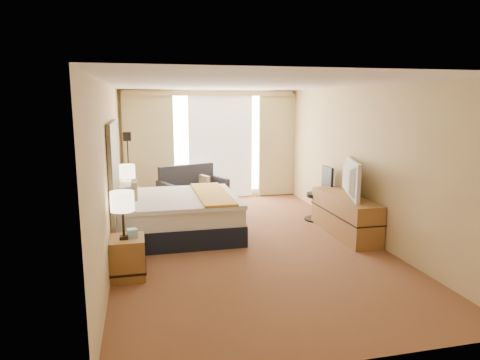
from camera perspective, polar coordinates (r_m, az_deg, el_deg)
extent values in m
cube|color=#582019|center=(7.29, 0.59, -8.25)|extent=(4.20, 7.00, 0.02)
cube|color=silver|center=(6.91, 0.63, 12.64)|extent=(4.20, 7.00, 0.02)
cube|color=#CEBB7D|center=(10.39, -4.03, 4.71)|extent=(4.20, 0.02, 2.60)
cube|color=#CEBB7D|center=(3.75, 13.57, -5.92)|extent=(4.20, 0.02, 2.60)
cube|color=#CEBB7D|center=(6.80, -16.86, 1.23)|extent=(0.02, 7.00, 2.60)
cube|color=#CEBB7D|center=(7.75, 15.88, 2.37)|extent=(0.02, 7.00, 2.60)
cube|color=black|center=(6.99, -16.42, 1.33)|extent=(0.06, 1.85, 1.50)
cube|color=olive|center=(6.02, -14.71, -9.93)|extent=(0.45, 0.52, 0.55)
cube|color=olive|center=(8.41, -14.34, -4.06)|extent=(0.45, 0.52, 0.55)
cube|color=olive|center=(7.81, 13.79, -4.59)|extent=(0.50, 1.80, 0.70)
cube|color=white|center=(10.40, -2.64, 4.84)|extent=(2.30, 0.02, 2.30)
cube|color=beige|center=(10.14, -12.05, 4.19)|extent=(1.15, 0.09, 2.50)
cube|color=beige|center=(10.66, 4.89, 4.68)|extent=(0.90, 0.09, 2.50)
cube|color=white|center=(10.36, -2.59, 4.54)|extent=(1.55, 0.04, 2.50)
cube|color=#CEBB7D|center=(10.18, -3.97, 11.47)|extent=(4.00, 0.16, 0.12)
cube|color=black|center=(7.68, -8.24, -6.02)|extent=(2.07, 1.88, 0.35)
cube|color=silver|center=(7.60, -8.31, -3.69)|extent=(2.03, 1.83, 0.30)
cube|color=silver|center=(7.56, -7.75, -2.40)|extent=(1.90, 1.90, 0.07)
cube|color=#C38A2D|center=(7.62, -3.76, -1.85)|extent=(0.54, 1.90, 0.04)
cube|color=silver|center=(7.07, -15.01, -2.55)|extent=(0.28, 0.77, 0.18)
cube|color=silver|center=(7.96, -14.83, -1.10)|extent=(0.28, 0.77, 0.18)
cube|color=beige|center=(7.50, -13.87, -1.45)|extent=(0.10, 0.41, 0.36)
cube|color=maroon|center=(9.70, -6.21, -2.75)|extent=(1.64, 1.26, 0.26)
cube|color=#2B2B30|center=(9.61, -6.09, -1.57)|extent=(1.49, 1.08, 0.17)
cube|color=#2B2B30|center=(9.88, -7.14, 0.40)|extent=(1.31, 0.63, 0.57)
cube|color=#2B2B30|center=(9.36, -9.89, -1.80)|extent=(0.38, 0.77, 0.47)
cube|color=#2B2B30|center=(9.99, -2.83, -0.88)|extent=(0.38, 0.77, 0.47)
cube|color=beige|center=(9.70, -4.76, -0.36)|extent=(0.21, 0.37, 0.33)
cube|color=black|center=(9.34, -14.37, -4.30)|extent=(0.22, 0.22, 0.02)
cylinder|color=black|center=(9.17, -14.59, 0.41)|extent=(0.03, 0.03, 1.53)
cube|color=black|center=(9.07, -14.83, 5.64)|extent=(0.16, 0.16, 0.18)
cylinder|color=black|center=(8.73, 10.28, -5.14)|extent=(0.52, 0.52, 0.03)
cylinder|color=black|center=(8.66, 10.33, -3.52)|extent=(0.06, 0.06, 0.47)
cylinder|color=black|center=(8.61, 10.39, -1.99)|extent=(0.46, 0.46, 0.07)
cube|color=black|center=(8.63, 11.57, 0.04)|extent=(0.06, 0.42, 0.52)
cube|color=black|center=(5.88, -15.21, -7.40)|extent=(0.11, 0.11, 0.04)
cylinder|color=black|center=(5.82, -15.31, -5.41)|extent=(0.03, 0.03, 0.38)
cylinder|color=#FFE2BF|center=(5.75, -15.44, -2.75)|extent=(0.30, 0.30, 0.26)
cube|color=black|center=(8.33, -14.69, -2.13)|extent=(0.11, 0.11, 0.04)
cylinder|color=black|center=(8.29, -14.75, -0.74)|extent=(0.03, 0.03, 0.37)
cylinder|color=#FFE2BF|center=(8.24, -14.84, 1.10)|extent=(0.30, 0.30, 0.25)
cube|color=#96C8E8|center=(5.92, -14.18, -6.87)|extent=(0.15, 0.15, 0.11)
cube|color=black|center=(8.48, -13.95, -1.77)|extent=(0.19, 0.15, 0.07)
imported|color=black|center=(7.58, 13.93, 0.18)|extent=(0.49, 1.12, 0.65)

